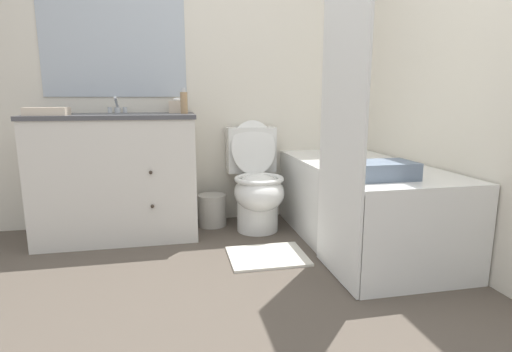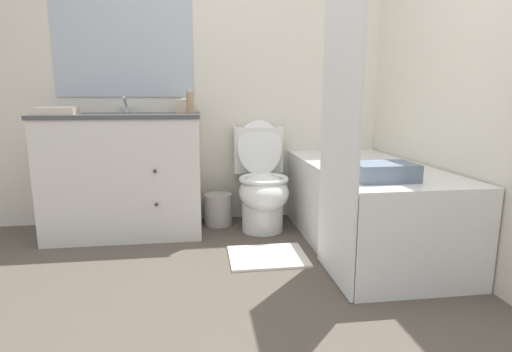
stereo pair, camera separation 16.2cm
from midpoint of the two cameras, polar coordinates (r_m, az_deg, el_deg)
ground_plane at (r=1.91m, az=-2.07°, el=-20.75°), size 14.00×14.00×0.00m
wall_back at (r=3.33m, az=-7.53°, el=15.20°), size 8.00×0.06×2.50m
wall_right at (r=2.93m, az=22.21°, el=15.03°), size 0.05×2.68×2.50m
vanity_cabinet at (r=3.09m, az=-20.56°, el=0.13°), size 1.12×0.59×0.90m
sink_faucet at (r=3.25m, az=-20.58°, el=9.05°), size 0.14×0.12×0.12m
toilet at (r=3.07m, az=-1.45°, el=-1.20°), size 0.39×0.64×0.84m
bathtub at (r=2.87m, az=13.23°, el=-3.80°), size 0.75×1.56×0.57m
shower_curtain at (r=2.17m, az=10.14°, el=10.99°), size 0.01×0.57×2.01m
wastebasket at (r=3.23m, az=-7.72°, el=-4.86°), size 0.23×0.23×0.25m
tissue_box at (r=3.17m, az=-12.59°, el=9.66°), size 0.13×0.13×0.11m
soap_dispenser at (r=2.99m, az=-11.82°, el=10.30°), size 0.05×0.05×0.18m
hand_towel_folded at (r=2.99m, az=-29.10°, el=8.08°), size 0.26×0.17×0.05m
bath_towel_folded at (r=2.30m, az=15.85°, el=0.81°), size 0.33×0.23×0.10m
bath_mat at (r=2.61m, az=-0.18°, el=-11.40°), size 0.49×0.40×0.02m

